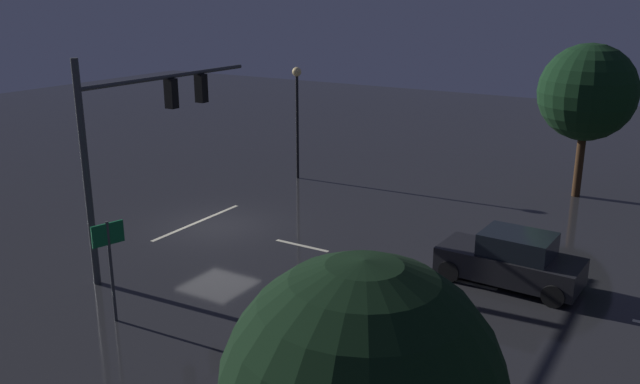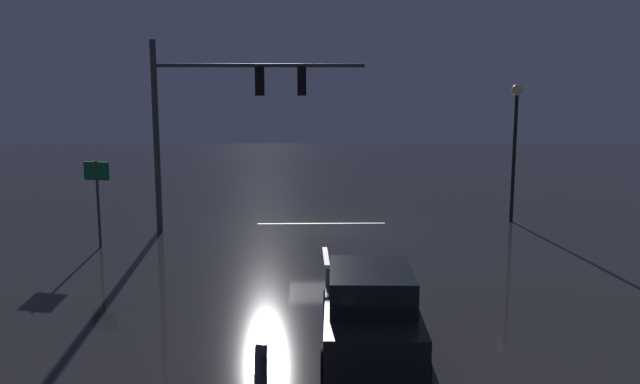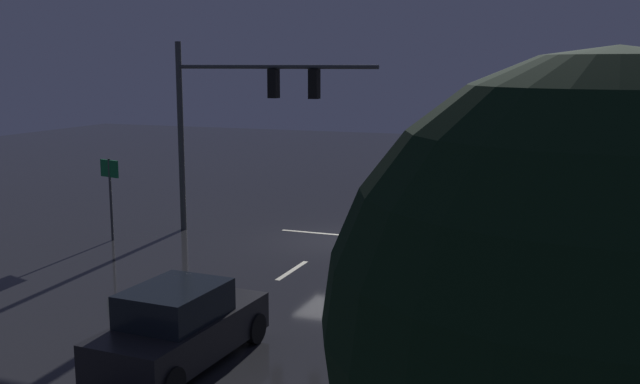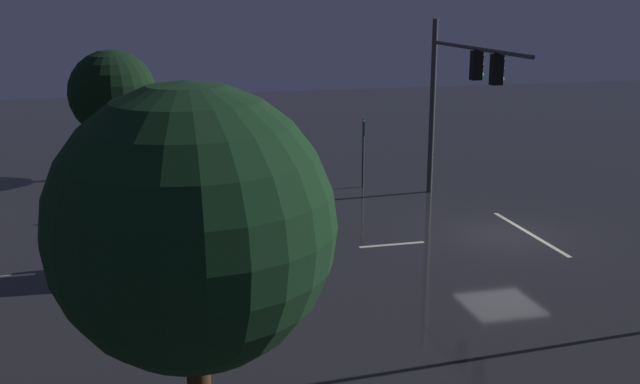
% 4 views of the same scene
% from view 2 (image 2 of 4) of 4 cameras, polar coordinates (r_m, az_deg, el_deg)
% --- Properties ---
extents(ground_plane, '(80.00, 80.00, 0.00)m').
position_cam_2_polar(ground_plane, '(23.80, 0.19, -3.32)').
color(ground_plane, '#232326').
extents(traffic_signal_assembly, '(7.65, 0.47, 6.94)m').
position_cam_2_polar(traffic_signal_assembly, '(23.16, -8.90, 7.94)').
color(traffic_signal_assembly, '#383A3D').
rests_on(traffic_signal_assembly, ground_plane).
extents(lane_dash_far, '(0.16, 2.20, 0.01)m').
position_cam_2_polar(lane_dash_far, '(19.91, 0.54, -5.78)').
color(lane_dash_far, beige).
rests_on(lane_dash_far, ground_plane).
extents(lane_dash_mid, '(0.16, 2.20, 0.01)m').
position_cam_2_polar(lane_dash_mid, '(14.20, 1.44, -11.98)').
color(lane_dash_mid, beige).
rests_on(lane_dash_mid, ground_plane).
extents(stop_bar, '(5.00, 0.16, 0.01)m').
position_cam_2_polar(stop_bar, '(24.70, 0.12, -2.86)').
color(stop_bar, beige).
rests_on(stop_bar, ground_plane).
extents(car_approaching, '(2.08, 4.44, 1.70)m').
position_cam_2_polar(car_approaching, '(12.76, 4.55, -10.68)').
color(car_approaching, black).
rests_on(car_approaching, ground_plane).
extents(street_lamp_left_kerb, '(0.44, 0.44, 5.39)m').
position_cam_2_polar(street_lamp_left_kerb, '(25.76, 17.28, 5.62)').
color(street_lamp_left_kerb, black).
rests_on(street_lamp_left_kerb, ground_plane).
extents(route_sign, '(0.88, 0.30, 2.90)m').
position_cam_2_polar(route_sign, '(21.83, -19.53, 0.60)').
color(route_sign, '#383A3D').
rests_on(route_sign, ground_plane).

